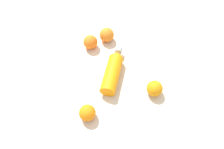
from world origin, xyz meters
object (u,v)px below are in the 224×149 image
Objects in this scene: water_bottle at (113,70)px; orange_0 at (87,113)px; orange_1 at (90,42)px; orange_2 at (107,35)px; orange_3 at (155,88)px.

water_bottle is 0.25m from orange_0.
orange_0 is 0.97× the size of orange_1.
water_bottle is at bearing -76.58° from orange_1.
orange_2 is at bearing 21.00° from water_bottle.
orange_2 is at bearing 60.01° from orange_0.
water_bottle is at bearing 132.11° from orange_3.
orange_1 is 0.96× the size of orange_2.
orange_1 is 1.01× the size of orange_3.
water_bottle is 3.43× the size of orange_3.
water_bottle is 3.48× the size of orange_0.
orange_1 reaches higher than orange_0.
water_bottle is 3.26× the size of orange_2.
orange_3 reaches higher than orange_0.
orange_3 is at bearing -75.96° from orange_2.
orange_3 is (0.33, 0.01, 0.00)m from orange_0.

